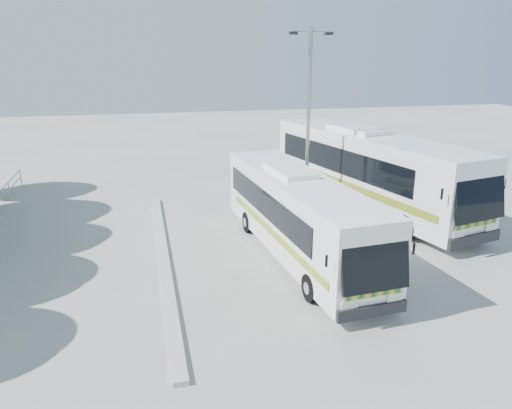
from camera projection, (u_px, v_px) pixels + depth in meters
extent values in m
plane|color=#A6A6A0|center=(231.00, 274.00, 18.12)|extent=(100.00, 100.00, 0.00)
cube|color=#B2B2AD|center=(163.00, 257.00, 19.46)|extent=(0.40, 16.00, 0.15)
cylinder|color=gray|center=(17.00, 182.00, 28.83)|extent=(0.06, 0.06, 1.00)
cube|color=white|center=(298.00, 214.00, 19.28)|extent=(3.31, 11.32, 2.84)
cube|color=black|center=(375.00, 261.00, 14.09)|extent=(2.17, 0.61, 1.80)
cube|color=black|center=(265.00, 204.00, 19.33)|extent=(0.84, 8.89, 1.02)
cube|color=black|center=(320.00, 198.00, 20.03)|extent=(0.84, 8.89, 1.02)
cube|color=#0E6526|center=(272.00, 232.00, 18.83)|extent=(0.89, 9.63, 0.26)
cylinder|color=black|center=(311.00, 288.00, 16.05)|extent=(0.36, 0.95, 0.93)
cylinder|color=black|center=(368.00, 279.00, 16.68)|extent=(0.36, 0.95, 0.93)
cylinder|color=black|center=(248.00, 222.00, 22.21)|extent=(0.36, 0.95, 0.93)
cylinder|color=black|center=(292.00, 217.00, 22.84)|extent=(0.36, 0.95, 0.93)
cube|color=white|center=(368.00, 168.00, 25.11)|extent=(5.75, 13.72, 3.41)
cube|color=black|center=(480.00, 193.00, 19.19)|extent=(2.62, 1.08, 2.17)
cube|color=black|center=(338.00, 160.00, 24.96)|extent=(2.47, 10.48, 1.23)
cube|color=black|center=(383.00, 155.00, 26.15)|extent=(2.47, 10.48, 1.23)
cube|color=#0C5A23|center=(348.00, 185.00, 24.41)|extent=(2.65, 11.35, 0.31)
cylinder|color=black|center=(407.00, 227.00, 21.28)|extent=(0.58, 1.17, 1.12)
cylinder|color=black|center=(450.00, 219.00, 22.35)|extent=(0.58, 1.17, 1.12)
cylinder|color=black|center=(306.00, 183.00, 28.30)|extent=(0.58, 1.17, 1.12)
cylinder|color=black|center=(343.00, 178.00, 29.36)|extent=(0.58, 1.17, 1.12)
cylinder|color=#989AA0|center=(308.00, 125.00, 23.65)|extent=(0.19, 0.19, 8.79)
cylinder|color=#989AA0|center=(311.00, 32.00, 22.41)|extent=(1.76, 0.28, 0.09)
cube|color=black|center=(293.00, 33.00, 22.15)|extent=(0.40, 0.24, 0.13)
cube|color=black|center=(329.00, 33.00, 22.71)|extent=(0.40, 0.24, 0.13)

